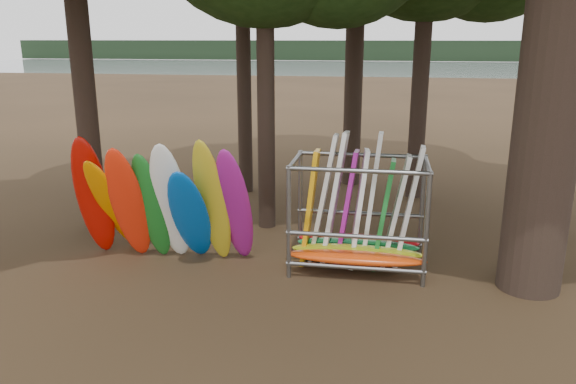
# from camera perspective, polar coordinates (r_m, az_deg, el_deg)

# --- Properties ---
(ground) EXTENTS (120.00, 120.00, 0.00)m
(ground) POSITION_cam_1_polar(r_m,az_deg,el_deg) (11.25, 1.32, -9.04)
(ground) COLOR #47331E
(ground) RESTS_ON ground
(lake) EXTENTS (160.00, 160.00, 0.00)m
(lake) POSITION_cam_1_polar(r_m,az_deg,el_deg) (70.30, 8.74, 11.49)
(lake) COLOR gray
(lake) RESTS_ON ground
(far_shore) EXTENTS (160.00, 4.00, 4.00)m
(far_shore) POSITION_cam_1_polar(r_m,az_deg,el_deg) (120.17, 9.37, 14.00)
(far_shore) COLOR black
(far_shore) RESTS_ON ground
(kayak_row) EXTENTS (3.92, 2.07, 2.94)m
(kayak_row) POSITION_cam_1_polar(r_m,az_deg,el_deg) (11.97, -12.80, -1.34)
(kayak_row) COLOR #BA0D05
(kayak_row) RESTS_ON ground
(storage_rack) EXTENTS (2.80, 1.56, 2.86)m
(storage_rack) POSITION_cam_1_polar(r_m,az_deg,el_deg) (11.62, 7.14, -2.63)
(storage_rack) COLOR slate
(storage_rack) RESTS_ON ground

